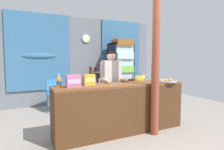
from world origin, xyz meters
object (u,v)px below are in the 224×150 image
snack_box_choco_powder (89,80)px  stall_counter (124,104)px  soda_bottle_cola (156,74)px  bottle_shelf_rack (98,84)px  shopkeeper (111,79)px  snack_box_wafer (73,81)px  drink_fridge (121,68)px  soda_bottle_orange_soda (59,81)px  pastry_tray (167,81)px  timber_post (156,68)px  banana_bunch (140,78)px  plastic_lawn_chair (56,93)px

snack_box_choco_powder → stall_counter: bearing=-17.4°
soda_bottle_cola → bottle_shelf_rack: bearing=102.2°
shopkeeper → snack_box_wafer: (-0.94, -0.53, 0.06)m
drink_fridge → soda_bottle_orange_soda: 3.20m
stall_counter → soda_bottle_cola: 1.13m
bottle_shelf_rack → pastry_tray: bearing=-79.4°
bottle_shelf_rack → snack_box_choco_powder: bottle_shelf_rack is taller
soda_bottle_orange_soda → snack_box_choco_powder: bearing=-3.0°
stall_counter → pastry_tray: (0.98, -0.06, 0.39)m
timber_post → pastry_tray: 0.59m
soda_bottle_orange_soda → snack_box_choco_powder: 0.52m
timber_post → pastry_tray: bearing=24.2°
shopkeeper → soda_bottle_cola: size_ratio=5.07×
snack_box_choco_powder → snack_box_wafer: bearing=-153.8°
shopkeeper → snack_box_wafer: bearing=-150.8°
timber_post → banana_bunch: (0.02, 0.52, -0.24)m
snack_box_choco_powder → soda_bottle_orange_soda: bearing=177.0°
stall_counter → soda_bottle_orange_soda: (-1.13, 0.22, 0.46)m
drink_fridge → pastry_tray: (-0.26, -2.42, -0.15)m
drink_fridge → soda_bottle_cola: drink_fridge is taller
pastry_tray → banana_bunch: (-0.44, 0.32, 0.04)m
soda_bottle_cola → banana_bunch: (-0.44, -0.02, -0.07)m
plastic_lawn_chair → snack_box_wafer: size_ratio=3.69×
shopkeeper → pastry_tray: 1.14m
timber_post → soda_bottle_cola: 0.74m
banana_bunch → shopkeeper: bearing=150.1°
plastic_lawn_chair → shopkeeper: shopkeeper is taller
banana_bunch → stall_counter: bearing=-154.2°
snack_box_choco_powder → soda_bottle_cola: bearing=3.4°
stall_counter → soda_bottle_cola: size_ratio=8.27×
stall_counter → soda_bottle_cola: soda_bottle_cola is taller
soda_bottle_cola → pastry_tray: bearing=-90.5°
soda_bottle_orange_soda → stall_counter: bearing=-10.9°
snack_box_wafer → banana_bunch: snack_box_wafer is taller
stall_counter → pastry_tray: 1.05m
bottle_shelf_rack → pastry_tray: 2.69m
stall_counter → pastry_tray: pastry_tray is taller
stall_counter → snack_box_choco_powder: 0.78m
plastic_lawn_chair → pastry_tray: 2.93m
plastic_lawn_chair → pastry_tray: (1.86, -2.22, 0.46)m
soda_bottle_orange_soda → snack_box_wafer: size_ratio=0.91×
drink_fridge → soda_bottle_orange_soda: size_ratio=9.53×
timber_post → shopkeeper: 1.00m
timber_post → snack_box_wafer: timber_post is taller
snack_box_choco_powder → banana_bunch: bearing=3.5°
timber_post → drink_fridge: 2.73m
snack_box_choco_powder → pastry_tray: (1.58, -0.25, -0.07)m
stall_counter → snack_box_choco_powder: bearing=162.6°
shopkeeper → pastry_tray: (0.96, -0.61, -0.02)m
plastic_lawn_chair → soda_bottle_cola: soda_bottle_cola is taller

